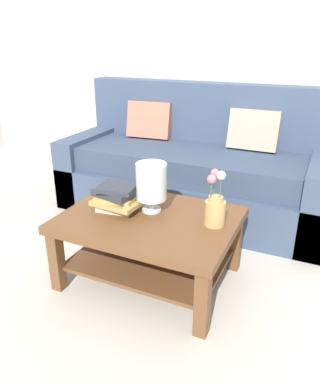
% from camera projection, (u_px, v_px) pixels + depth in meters
% --- Properties ---
extents(ground_plane, '(10.00, 10.00, 0.00)m').
position_uv_depth(ground_plane, '(167.00, 252.00, 2.64)').
color(ground_plane, '#B7B2A8').
extents(back_wall, '(6.40, 0.12, 2.70)m').
position_uv_depth(back_wall, '(239.00, 45.00, 3.51)').
color(back_wall, beige).
rests_on(back_wall, ground).
extents(couch, '(2.22, 0.90, 1.06)m').
position_uv_depth(couch, '(195.00, 169.00, 3.20)').
color(couch, '#384760').
rests_on(couch, ground).
extents(coffee_table, '(1.02, 0.76, 0.43)m').
position_uv_depth(coffee_table, '(150.00, 234.00, 2.25)').
color(coffee_table, brown).
rests_on(coffee_table, ground).
extents(book_stack_main, '(0.30, 0.24, 0.16)m').
position_uv_depth(book_stack_main, '(117.00, 197.00, 2.26)').
color(book_stack_main, beige).
rests_on(book_stack_main, coffee_table).
extents(glass_hurricane_vase, '(0.18, 0.18, 0.30)m').
position_uv_depth(glass_hurricane_vase, '(152.00, 183.00, 2.20)').
color(glass_hurricane_vase, silver).
rests_on(glass_hurricane_vase, coffee_table).
extents(flower_pitcher, '(0.12, 0.12, 0.32)m').
position_uv_depth(flower_pitcher, '(215.00, 207.00, 2.06)').
color(flower_pitcher, tan).
rests_on(flower_pitcher, coffee_table).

